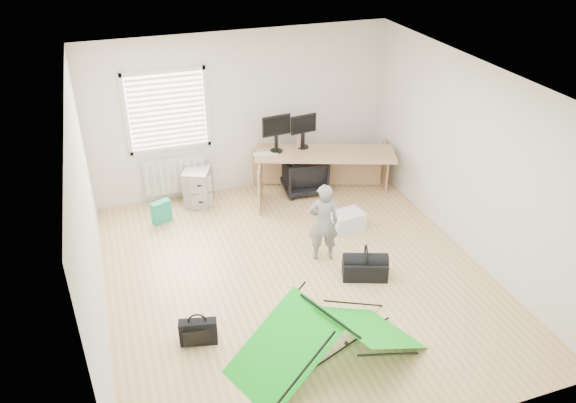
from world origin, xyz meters
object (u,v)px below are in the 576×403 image
object	(u,v)px
desk	(325,174)
kite	(328,338)
monitor_left	(276,138)
person	(323,223)
monitor_right	(303,136)
thermos	(299,140)
storage_crate	(347,221)
laptop_bag	(198,332)
office_chair	(304,173)
duffel_bag	(365,269)
filing_cabinet	(198,186)

from	to	relation	value
desk	kite	bearing A→B (deg)	-91.55
monitor_left	person	world-z (taller)	monitor_left
monitor_right	thermos	bearing A→B (deg)	164.10
storage_crate	laptop_bag	xyz separation A→B (m)	(-2.63, -1.70, 0.02)
person	thermos	bearing A→B (deg)	-85.80
kite	storage_crate	bearing A→B (deg)	39.71
monitor_right	office_chair	xyz separation A→B (m)	(-0.00, -0.07, -0.67)
kite	monitor_left	bearing A→B (deg)	58.54
duffel_bag	desk	bearing A→B (deg)	101.56
desk	storage_crate	size ratio (longest dim) A/B	4.57
desk	monitor_right	bearing A→B (deg)	151.51
monitor_left	kite	world-z (taller)	monitor_left
desk	monitor_right	distance (m)	0.74
storage_crate	duffel_bag	xyz separation A→B (m)	(-0.27, -1.19, -0.01)
filing_cabinet	duffel_bag	distance (m)	3.24
monitor_left	person	bearing A→B (deg)	-95.57
filing_cabinet	monitor_right	xyz separation A→B (m)	(1.79, -0.11, 0.69)
monitor_left	kite	bearing A→B (deg)	-105.76
monitor_left	laptop_bag	xyz separation A→B (m)	(-1.97, -3.15, -0.85)
thermos	laptop_bag	bearing A→B (deg)	-126.84
monitor_left	duffel_bag	distance (m)	2.81
storage_crate	person	bearing A→B (deg)	-137.57
monitor_left	thermos	world-z (taller)	monitor_left
filing_cabinet	kite	xyz separation A→B (m)	(0.66, -3.99, 0.01)
monitor_right	duffel_bag	bearing A→B (deg)	-99.00
filing_cabinet	laptop_bag	xyz separation A→B (m)	(-0.65, -3.26, -0.15)
person	duffel_bag	xyz separation A→B (m)	(0.38, -0.60, -0.46)
desk	monitor_right	xyz separation A→B (m)	(-0.28, 0.32, 0.61)
kite	duffel_bag	bearing A→B (deg)	27.97
filing_cabinet	duffel_bag	size ratio (longest dim) A/B	1.04
desk	laptop_bag	bearing A→B (deg)	-113.76
person	storage_crate	distance (m)	0.98
thermos	person	size ratio (longest dim) A/B	0.23
thermos	person	xyz separation A→B (m)	(-0.38, -2.05, -0.33)
monitor_right	laptop_bag	distance (m)	4.07
laptop_bag	duffel_bag	world-z (taller)	laptop_bag
monitor_right	office_chair	distance (m)	0.67
monitor_left	duffel_bag	size ratio (longest dim) A/B	0.82
desk	monitor_left	xyz separation A→B (m)	(-0.75, 0.31, 0.62)
desk	office_chair	size ratio (longest dim) A/B	3.17
monitor_left	storage_crate	xyz separation A→B (m)	(0.66, -1.45, -0.87)
monitor_right	kite	world-z (taller)	monitor_right
thermos	office_chair	distance (m)	0.60
filing_cabinet	monitor_right	world-z (taller)	monitor_right
duffel_bag	monitor_left	bearing A→B (deg)	118.75
laptop_bag	duffel_bag	xyz separation A→B (m)	(2.36, 0.51, -0.03)
storage_crate	laptop_bag	bearing A→B (deg)	-147.14
monitor_right	thermos	distance (m)	0.11
monitor_right	office_chair	size ratio (longest dim) A/B	0.62
filing_cabinet	kite	world-z (taller)	kite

